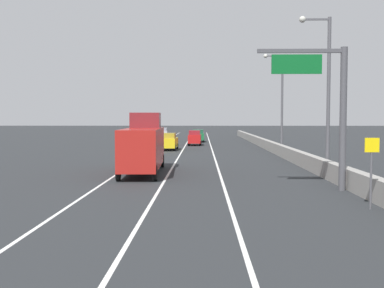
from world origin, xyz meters
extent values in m
plane|color=#26282B|center=(0.00, 64.00, 0.00)|extent=(320.00, 320.00, 0.00)
cube|color=silver|center=(-5.50, 55.00, 0.00)|extent=(0.16, 130.00, 0.00)
cube|color=silver|center=(-2.00, 55.00, 0.00)|extent=(0.16, 130.00, 0.00)
cube|color=silver|center=(1.50, 55.00, 0.00)|extent=(0.16, 130.00, 0.00)
cube|color=gray|center=(8.25, 40.00, 0.55)|extent=(0.60, 120.00, 1.10)
cylinder|color=#47474C|center=(7.65, 22.65, 3.75)|extent=(0.36, 0.36, 7.50)
cube|color=#47474C|center=(5.40, 22.65, 7.30)|extent=(4.50, 0.20, 0.20)
cube|color=#0C5923|center=(5.17, 22.53, 6.60)|extent=(2.60, 0.10, 1.00)
cylinder|color=#4C4C51|center=(7.35, 17.58, 1.20)|extent=(0.10, 0.10, 2.40)
cube|color=yellow|center=(7.35, 17.54, 2.70)|extent=(0.60, 0.04, 0.60)
cylinder|color=#4C4C51|center=(8.75, 29.74, 5.26)|extent=(0.24, 0.24, 10.51)
cube|color=#4C4C51|center=(7.85, 29.74, 10.36)|extent=(1.80, 0.12, 0.12)
sphere|color=beige|center=(6.95, 29.74, 10.36)|extent=(0.44, 0.44, 0.44)
cylinder|color=#4C4C51|center=(8.81, 48.44, 5.26)|extent=(0.24, 0.24, 10.51)
cube|color=#4C4C51|center=(7.91, 48.44, 10.36)|extent=(1.80, 0.12, 0.12)
sphere|color=beige|center=(7.01, 48.44, 10.36)|extent=(0.44, 0.44, 0.44)
cube|color=#B7B7BC|center=(-6.53, 79.05, 0.93)|extent=(1.94, 4.30, 1.18)
cube|color=gray|center=(-6.51, 78.62, 1.82)|extent=(1.63, 1.97, 0.60)
cylinder|color=black|center=(-7.40, 80.68, 0.34)|extent=(0.25, 0.69, 0.68)
cylinder|color=black|center=(-5.79, 80.75, 0.34)|extent=(0.25, 0.69, 0.68)
cylinder|color=black|center=(-7.27, 77.35, 0.34)|extent=(0.25, 0.69, 0.68)
cylinder|color=black|center=(-5.66, 77.41, 0.34)|extent=(0.25, 0.69, 0.68)
cube|color=#196033|center=(-0.34, 72.59, 0.86)|extent=(1.88, 4.51, 1.04)
cube|color=#1C4633|center=(-0.33, 72.14, 1.68)|extent=(1.64, 2.03, 0.60)
cylinder|color=black|center=(-1.19, 74.38, 0.34)|extent=(0.22, 0.68, 0.68)
cylinder|color=black|center=(0.50, 74.39, 0.34)|extent=(0.22, 0.68, 0.68)
cylinder|color=black|center=(-1.17, 70.79, 0.34)|extent=(0.22, 0.68, 0.68)
cylinder|color=black|center=(0.52, 70.80, 0.34)|extent=(0.22, 0.68, 0.68)
cube|color=red|center=(-0.71, 63.41, 0.91)|extent=(1.82, 4.18, 1.14)
cube|color=maroon|center=(-0.72, 62.99, 1.78)|extent=(1.55, 1.90, 0.60)
cylinder|color=black|center=(-1.44, 65.04, 0.34)|extent=(0.24, 0.69, 0.68)
cylinder|color=black|center=(0.10, 65.00, 0.34)|extent=(0.24, 0.69, 0.68)
cylinder|color=black|center=(-1.53, 61.81, 0.34)|extent=(0.24, 0.69, 0.68)
cylinder|color=black|center=(0.02, 61.77, 0.34)|extent=(0.24, 0.69, 0.68)
cube|color=gold|center=(-3.67, 53.66, 0.88)|extent=(2.03, 4.65, 1.09)
cube|color=olive|center=(-3.68, 53.20, 1.73)|extent=(1.73, 2.12, 0.60)
cylinder|color=black|center=(-4.48, 55.53, 0.34)|extent=(0.24, 0.69, 0.68)
cylinder|color=black|center=(-2.74, 55.48, 0.34)|extent=(0.24, 0.69, 0.68)
cylinder|color=black|center=(-4.59, 51.84, 0.34)|extent=(0.24, 0.69, 0.68)
cylinder|color=black|center=(-2.86, 51.78, 0.34)|extent=(0.24, 0.69, 0.68)
cube|color=#A51E19|center=(-3.77, 30.14, 1.80)|extent=(2.68, 9.60, 2.60)
cube|color=maroon|center=(-3.84, 32.24, 3.65)|extent=(2.17, 2.16, 1.10)
cylinder|color=black|center=(-5.02, 34.17, 0.50)|extent=(0.25, 1.01, 1.00)
cylinder|color=black|center=(-2.78, 34.24, 0.50)|extent=(0.25, 1.01, 1.00)
cylinder|color=black|center=(-4.77, 26.04, 0.50)|extent=(0.25, 1.01, 1.00)
cylinder|color=black|center=(-2.53, 26.11, 0.50)|extent=(0.25, 1.01, 1.00)
camera|label=1|loc=(0.27, -2.23, 3.84)|focal=44.29mm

